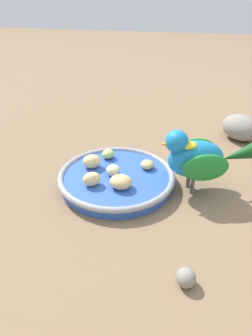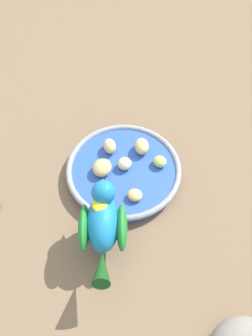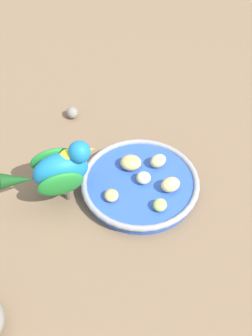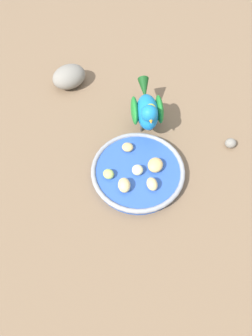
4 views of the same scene
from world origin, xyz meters
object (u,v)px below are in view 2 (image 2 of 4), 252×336
apple_piece_4 (110,146)px  parrot (103,224)px  apple_piece_5 (160,162)px  feeding_bowl (123,171)px  apple_piece_0 (126,164)px  apple_piece_1 (142,146)px  apple_piece_3 (135,195)px  apple_piece_2 (102,168)px

apple_piece_4 → parrot: (0.05, -0.18, 0.04)m
apple_piece_5 → apple_piece_4: bearing=177.8°
feeding_bowl → apple_piece_0: (0.00, 0.01, 0.02)m
feeding_bowl → apple_piece_1: (0.02, 0.05, 0.02)m
apple_piece_3 → parrot: size_ratio=0.16×
apple_piece_0 → apple_piece_2: bearing=-150.4°
apple_piece_1 → apple_piece_0: bearing=-110.3°
apple_piece_3 → apple_piece_4: (-0.08, 0.09, 0.00)m
apple_piece_1 → apple_piece_4: 0.06m
apple_piece_0 → apple_piece_1: bearing=69.7°
apple_piece_4 → apple_piece_0: bearing=-35.1°
apple_piece_2 → apple_piece_3: 0.08m
apple_piece_1 → apple_piece_4: bearing=-163.3°
apple_piece_0 → apple_piece_5: 0.06m
apple_piece_3 → apple_piece_5: size_ratio=1.04×
feeding_bowl → apple_piece_3: bearing=-54.1°
feeding_bowl → apple_piece_1: bearing=69.2°
apple_piece_0 → feeding_bowl: bearing=-114.8°
feeding_bowl → apple_piece_5: apple_piece_5 is taller
apple_piece_1 → parrot: size_ratio=0.21×
apple_piece_4 → parrot: 0.19m
apple_piece_5 → apple_piece_0: bearing=-156.9°
feeding_bowl → apple_piece_3: size_ratio=8.03×
apple_piece_0 → parrot: bearing=-86.7°
feeding_bowl → apple_piece_2: apple_piece_2 is taller
apple_piece_1 → apple_piece_3: (0.02, -0.11, -0.01)m
apple_piece_1 → parrot: parrot is taller
apple_piece_0 → apple_piece_3: bearing=-58.8°
apple_piece_3 → apple_piece_4: bearing=131.3°
apple_piece_2 → parrot: bearing=-69.4°
apple_piece_0 → parrot: parrot is taller
apple_piece_4 → parrot: bearing=-74.3°
apple_piece_0 → apple_piece_1: (0.02, 0.05, 0.00)m
apple_piece_2 → parrot: size_ratio=0.23×
apple_piece_2 → apple_piece_3: (0.07, -0.04, -0.00)m
feeding_bowl → apple_piece_0: apple_piece_0 is taller
apple_piece_1 → apple_piece_3: bearing=-80.3°
feeding_bowl → apple_piece_0: bearing=65.2°
apple_piece_3 → apple_piece_1: bearing=99.7°
apple_piece_2 → apple_piece_5: bearing=25.8°
apple_piece_2 → apple_piece_5: (0.10, 0.05, -0.00)m
parrot → feeding_bowl: bearing=-13.5°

